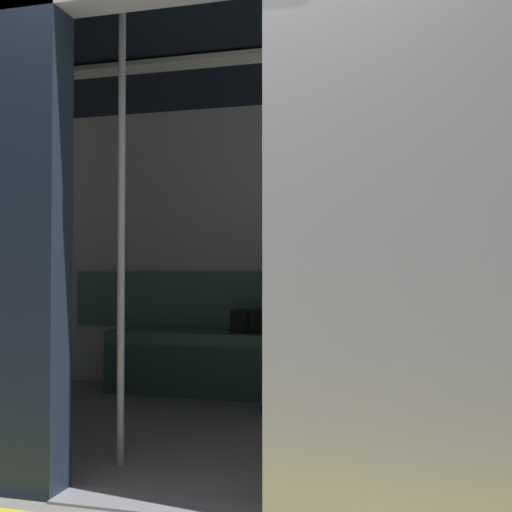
% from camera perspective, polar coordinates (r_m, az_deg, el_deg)
% --- Properties ---
extents(ground_plane, '(60.00, 60.00, 0.00)m').
position_cam_1_polar(ground_plane, '(2.62, -9.22, -22.48)').
color(ground_plane, gray).
extents(train_car, '(6.40, 2.55, 2.37)m').
position_cam_1_polar(train_car, '(3.55, -2.68, 8.32)').
color(train_car, silver).
rests_on(train_car, ground_plane).
extents(bench_seat, '(2.57, 0.44, 0.48)m').
position_cam_1_polar(bench_seat, '(4.43, 1.65, -8.85)').
color(bench_seat, '#4C7566').
rests_on(bench_seat, ground_plane).
extents(person_seated, '(0.55, 0.71, 1.20)m').
position_cam_1_polar(person_seated, '(4.30, 4.61, -4.68)').
color(person_seated, '#D8CC4C').
rests_on(person_seated, ground_plane).
extents(handbag, '(0.26, 0.15, 0.17)m').
position_cam_1_polar(handbag, '(4.49, -0.62, -6.22)').
color(handbag, black).
rests_on(handbag, bench_seat).
extents(book, '(0.25, 0.27, 0.03)m').
position_cam_1_polar(book, '(4.38, 9.59, -7.26)').
color(book, '#26598C').
rests_on(book, bench_seat).
extents(grab_pole_door, '(0.04, 0.04, 2.23)m').
position_cam_1_polar(grab_pole_door, '(2.99, -12.71, 1.95)').
color(grab_pole_door, silver).
rests_on(grab_pole_door, ground_plane).
extents(grab_pole_far, '(0.04, 0.04, 2.23)m').
position_cam_1_polar(grab_pole_far, '(2.83, 2.41, 2.10)').
color(grab_pole_far, silver).
rests_on(grab_pole_far, ground_plane).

